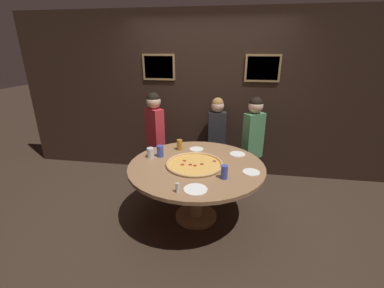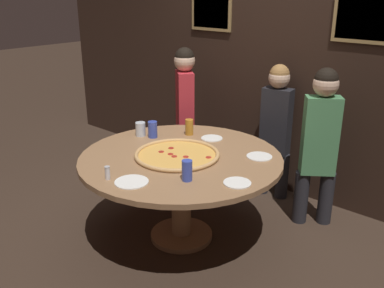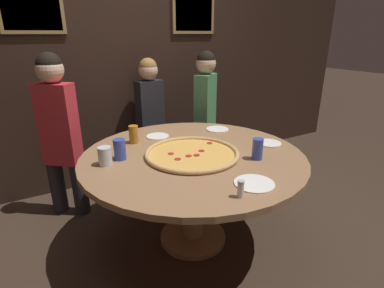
% 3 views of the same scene
% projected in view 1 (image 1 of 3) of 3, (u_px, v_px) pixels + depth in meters
% --- Properties ---
extents(ground_plane, '(24.00, 24.00, 0.00)m').
position_uv_depth(ground_plane, '(196.00, 217.00, 3.28)').
color(ground_plane, '#38281E').
extents(back_wall, '(6.40, 0.08, 2.60)m').
position_uv_depth(back_wall, '(209.00, 96.00, 4.13)').
color(back_wall, black).
rests_on(back_wall, ground_plane).
extents(dining_table, '(1.60, 1.60, 0.74)m').
position_uv_depth(dining_table, '(196.00, 174.00, 3.07)').
color(dining_table, '#936B47').
rests_on(dining_table, ground_plane).
extents(giant_pizza, '(0.67, 0.67, 0.03)m').
position_uv_depth(giant_pizza, '(194.00, 164.00, 3.00)').
color(giant_pizza, '#E5A84C').
rests_on(giant_pizza, dining_table).
extents(drink_cup_far_left, '(0.07, 0.07, 0.15)m').
position_uv_depth(drink_cup_far_left, '(224.00, 172.00, 2.67)').
color(drink_cup_far_left, '#384CB7').
rests_on(drink_cup_far_left, dining_table).
extents(drink_cup_front_edge, '(0.09, 0.09, 0.12)m').
position_uv_depth(drink_cup_front_edge, '(151.00, 153.00, 3.20)').
color(drink_cup_front_edge, silver).
rests_on(drink_cup_front_edge, dining_table).
extents(drink_cup_far_right, '(0.08, 0.08, 0.14)m').
position_uv_depth(drink_cup_far_right, '(160.00, 151.00, 3.22)').
color(drink_cup_far_right, '#384CB7').
rests_on(drink_cup_far_right, dining_table).
extents(drink_cup_near_left, '(0.07, 0.07, 0.14)m').
position_uv_depth(drink_cup_near_left, '(180.00, 145.00, 3.44)').
color(drink_cup_near_left, '#BC7A23').
rests_on(drink_cup_near_left, dining_table).
extents(white_plate_left_side, '(0.23, 0.23, 0.01)m').
position_uv_depth(white_plate_left_side, '(196.00, 189.00, 2.48)').
color(white_plate_left_side, white).
rests_on(white_plate_left_side, dining_table).
extents(white_plate_near_front, '(0.19, 0.19, 0.01)m').
position_uv_depth(white_plate_near_front, '(196.00, 149.00, 3.48)').
color(white_plate_near_front, white).
rests_on(white_plate_near_front, dining_table).
extents(white_plate_far_back, '(0.20, 0.20, 0.01)m').
position_uv_depth(white_plate_far_back, '(237.00, 154.00, 3.31)').
color(white_plate_far_back, white).
rests_on(white_plate_far_back, dining_table).
extents(white_plate_beside_cup, '(0.19, 0.19, 0.01)m').
position_uv_depth(white_plate_beside_cup, '(251.00, 172.00, 2.83)').
color(white_plate_beside_cup, white).
rests_on(white_plate_beside_cup, dining_table).
extents(condiment_shaker, '(0.04, 0.04, 0.10)m').
position_uv_depth(condiment_shaker, '(177.00, 188.00, 2.42)').
color(condiment_shaker, silver).
rests_on(condiment_shaker, dining_table).
extents(diner_centre_back, '(0.34, 0.20, 1.33)m').
position_uv_depth(diner_centre_back, '(217.00, 134.00, 4.09)').
color(diner_centre_back, '#232328').
rests_on(diner_centre_back, ground_plane).
extents(diner_far_right, '(0.35, 0.31, 1.39)m').
position_uv_depth(diner_far_right, '(253.00, 138.00, 3.79)').
color(diner_far_right, '#232328').
rests_on(diner_far_right, ground_plane).
extents(diner_far_left, '(0.35, 0.33, 1.43)m').
position_uv_depth(diner_far_left, '(155.00, 133.00, 3.96)').
color(diner_far_left, '#232328').
rests_on(diner_far_left, ground_plane).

